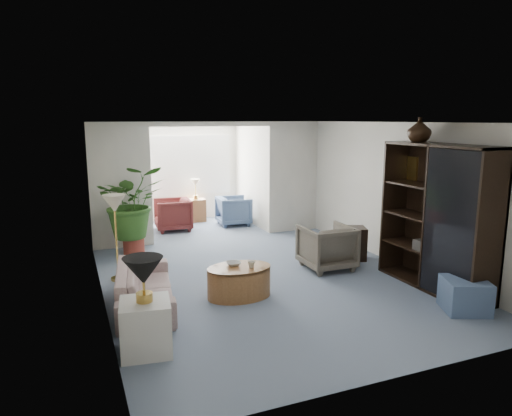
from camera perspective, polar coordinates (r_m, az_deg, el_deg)
name	(u,v)px	position (r m, az deg, el deg)	size (l,w,h in m)	color
floor	(270,283)	(7.47, 1.76, -9.13)	(6.00, 6.00, 0.00)	gray
sunroom_floor	(201,228)	(11.19, -6.78, -2.41)	(2.60, 2.60, 0.00)	gray
back_pier_left	(121,186)	(9.55, -16.22, 2.58)	(1.20, 0.12, 2.50)	beige
back_pier_right	(294,177)	(10.63, 4.62, 3.77)	(1.20, 0.12, 2.50)	beige
back_header	(212,124)	(9.84, -5.36, 10.21)	(2.60, 0.12, 0.10)	beige
window_pane	(188,165)	(12.00, -8.32, 5.22)	(2.20, 0.02, 1.50)	white
window_blinds	(188,165)	(11.97, -8.28, 5.21)	(2.20, 0.02, 1.50)	white
framed_picture	(406,170)	(8.30, 17.89, 4.44)	(0.04, 0.50, 0.40)	#BAB095
sofa	(145,286)	(6.70, -13.46, -9.31)	(1.88, 0.74, 0.55)	#BCAD9F
end_table	(146,327)	(5.43, -13.35, -13.98)	(0.54, 0.54, 0.59)	silver
table_lamp	(143,271)	(5.19, -13.66, -7.48)	(0.44, 0.44, 0.30)	black
floor_lamp	(114,204)	(7.61, -16.97, 0.52)	(0.36, 0.36, 0.28)	beige
coffee_table	(239,282)	(6.85, -2.07, -9.02)	(0.95, 0.95, 0.45)	#986337
coffee_bowl	(234,264)	(6.84, -2.77, -6.82)	(0.21, 0.21, 0.05)	silver
coffee_cup	(251,265)	(6.72, -0.58, -6.94)	(0.10, 0.10, 0.10)	beige
wingback_chair	(327,247)	(8.14, 8.66, -4.74)	(0.82, 0.84, 0.76)	#686252
side_table_dark	(351,243)	(8.77, 11.58, -4.25)	(0.50, 0.40, 0.60)	black
entertainment_cabinet	(437,218)	(7.48, 21.28, -1.10)	(0.53, 1.98, 2.20)	black
cabinet_urn	(419,130)	(7.71, 19.38, 9.02)	(0.36, 0.36, 0.38)	black
ottoman	(465,295)	(6.96, 24.23, -9.73)	(0.55, 0.55, 0.44)	slate
plant_pot	(134,245)	(9.28, -14.73, -4.45)	(0.40, 0.40, 0.32)	#96382B
house_plant	(132,202)	(9.10, -14.99, 0.75)	(1.25, 1.08, 1.39)	#305D20
sunroom_chair_blue	(234,211)	(11.36, -2.74, -0.34)	(0.75, 0.77, 0.70)	slate
sunroom_chair_maroon	(173,215)	(10.96, -10.16, -0.80)	(0.79, 0.82, 0.74)	#57211E
sunroom_table	(196,210)	(11.87, -7.37, -0.27)	(0.46, 0.36, 0.57)	#986337
shelf_clutter	(441,220)	(7.35, 21.73, -1.40)	(0.30, 0.76, 1.06)	#33312E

